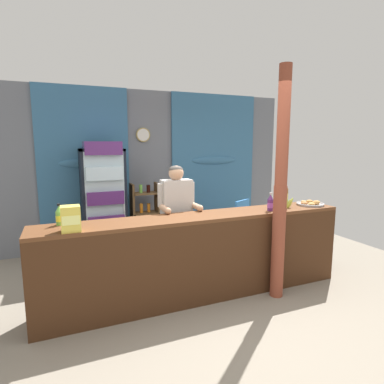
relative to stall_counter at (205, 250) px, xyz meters
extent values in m
plane|color=gray|center=(0.06, 0.81, -0.61)|extent=(7.05, 7.05, 0.00)
cube|color=slate|center=(0.06, 2.48, 0.77)|extent=(5.30, 0.12, 2.76)
cube|color=teal|center=(-1.11, 2.39, 1.01)|extent=(1.47, 0.04, 2.28)
ellipsoid|color=teal|center=(-1.11, 2.37, 0.90)|extent=(0.81, 0.10, 0.16)
cube|color=teal|center=(1.30, 2.39, 1.01)|extent=(1.74, 0.04, 2.28)
ellipsoid|color=teal|center=(1.30, 2.37, 0.90)|extent=(0.96, 0.10, 0.16)
cylinder|color=tan|center=(-0.10, 2.40, 1.37)|extent=(0.25, 0.03, 0.25)
cylinder|color=white|center=(-0.10, 2.38, 1.37)|extent=(0.21, 0.01, 0.21)
cube|color=beige|center=(1.17, 2.40, 1.10)|extent=(0.24, 0.02, 0.18)
cube|color=brown|center=(0.00, 0.11, 0.37)|extent=(3.70, 0.49, 0.04)
cube|color=#432715|center=(0.00, -0.11, -0.13)|extent=(3.70, 0.04, 0.96)
cube|color=#432715|center=(-1.81, 0.11, -0.13)|extent=(0.08, 0.44, 0.96)
cube|color=#432715|center=(1.81, 0.11, -0.13)|extent=(0.08, 0.44, 0.96)
cylinder|color=brown|center=(0.85, -0.24, 0.06)|extent=(0.15, 0.15, 1.35)
cylinder|color=brown|center=(0.85, -0.24, 1.41)|extent=(0.14, 0.14, 1.35)
ellipsoid|color=brown|center=(0.92, -0.24, 0.45)|extent=(0.06, 0.05, 0.08)
cube|color=black|center=(-0.88, 2.29, 0.27)|extent=(0.67, 0.04, 1.75)
cube|color=black|center=(-1.19, 2.01, 0.27)|extent=(0.04, 0.61, 1.75)
cube|color=black|center=(-0.56, 2.01, 0.27)|extent=(0.04, 0.61, 1.75)
cube|color=black|center=(-0.88, 2.01, 1.12)|extent=(0.67, 0.61, 0.04)
cube|color=black|center=(-0.88, 2.01, -0.57)|extent=(0.67, 0.61, 0.08)
cube|color=silver|center=(-0.88, 1.71, 0.32)|extent=(0.61, 0.02, 1.59)
cylinder|color=#B7B7BC|center=(-0.60, 1.68, 0.27)|extent=(0.02, 0.02, 0.40)
cube|color=silver|center=(-0.88, 2.01, -0.08)|extent=(0.59, 0.53, 0.02)
cube|color=#56286B|center=(-0.88, 1.88, 0.03)|extent=(0.55, 0.49, 0.20)
cube|color=silver|center=(-0.88, 2.01, 0.29)|extent=(0.59, 0.53, 0.02)
cube|color=#56286B|center=(-0.88, 1.88, 0.40)|extent=(0.55, 0.49, 0.20)
cube|color=silver|center=(-0.88, 2.01, 0.67)|extent=(0.59, 0.53, 0.02)
cube|color=silver|center=(-0.88, 1.88, 0.78)|extent=(0.55, 0.49, 0.20)
cube|color=silver|center=(-0.88, 2.01, 1.04)|extent=(0.59, 0.53, 0.02)
cube|color=#56286B|center=(-0.88, 1.88, 1.15)|extent=(0.55, 0.49, 0.20)
cube|color=brown|center=(-0.39, 2.08, -0.03)|extent=(0.04, 0.28, 1.16)
cube|color=brown|center=(0.05, 2.08, -0.03)|extent=(0.04, 0.28, 1.16)
cube|color=brown|center=(-0.17, 2.08, 0.37)|extent=(0.44, 0.28, 0.02)
cylinder|color=#75C64C|center=(-0.24, 2.08, 0.46)|extent=(0.06, 0.06, 0.14)
cylinder|color=black|center=(-0.11, 2.08, 0.45)|extent=(0.06, 0.06, 0.13)
cube|color=brown|center=(-0.17, 2.08, 0.03)|extent=(0.44, 0.28, 0.02)
cylinder|color=orange|center=(-0.24, 2.08, 0.12)|extent=(0.06, 0.06, 0.16)
cylinder|color=orange|center=(-0.11, 2.08, 0.12)|extent=(0.05, 0.05, 0.15)
cube|color=brown|center=(-0.17, 2.08, -0.32)|extent=(0.44, 0.28, 0.02)
cylinder|color=orange|center=(-0.24, 2.08, -0.25)|extent=(0.06, 0.06, 0.12)
cylinder|color=silver|center=(-0.11, 2.08, -0.24)|extent=(0.05, 0.05, 0.13)
cube|color=#3884D6|center=(1.29, 1.62, -0.17)|extent=(0.60, 0.60, 0.04)
cube|color=#3884D6|center=(1.39, 1.44, 0.05)|extent=(0.39, 0.23, 0.40)
cylinder|color=#3884D6|center=(1.37, 1.88, -0.39)|extent=(0.04, 0.04, 0.44)
cylinder|color=#3884D6|center=(1.04, 1.70, -0.39)|extent=(0.04, 0.04, 0.44)
cylinder|color=#3884D6|center=(1.55, 1.54, -0.39)|extent=(0.04, 0.04, 0.44)
cylinder|color=#3884D6|center=(1.22, 1.36, -0.39)|extent=(0.04, 0.04, 0.44)
cube|color=#3884D6|center=(1.47, 1.71, -0.05)|extent=(0.22, 0.37, 0.03)
cube|color=#3884D6|center=(1.12, 1.53, -0.05)|extent=(0.22, 0.37, 0.03)
cylinder|color=#28282D|center=(-0.21, 0.59, -0.20)|extent=(0.11, 0.11, 0.82)
cylinder|color=#28282D|center=(-0.05, 0.59, -0.20)|extent=(0.11, 0.11, 0.82)
cube|color=#BCB7B2|center=(-0.13, 0.59, 0.49)|extent=(0.38, 0.20, 0.55)
sphere|color=tan|center=(-0.13, 0.59, 0.85)|extent=(0.19, 0.19, 0.19)
ellipsoid|color=#4C4742|center=(-0.13, 0.60, 0.89)|extent=(0.18, 0.18, 0.10)
cylinder|color=#BCB7B2|center=(-0.34, 0.59, 0.58)|extent=(0.08, 0.08, 0.29)
cylinder|color=tan|center=(-0.34, 0.44, 0.43)|extent=(0.07, 0.26, 0.07)
sphere|color=tan|center=(-0.34, 0.31, 0.43)|extent=(0.08, 0.08, 0.08)
cylinder|color=#BCB7B2|center=(0.08, 0.59, 0.58)|extent=(0.08, 0.08, 0.29)
cylinder|color=tan|center=(0.08, 0.44, 0.43)|extent=(0.07, 0.26, 0.07)
sphere|color=tan|center=(0.08, 0.31, 0.43)|extent=(0.08, 0.08, 0.08)
cylinder|color=brown|center=(1.35, 0.29, 0.50)|extent=(0.09, 0.09, 0.21)
cone|color=brown|center=(1.35, 0.29, 0.65)|extent=(0.09, 0.09, 0.09)
cylinder|color=#E5CC4C|center=(1.35, 0.29, 0.71)|extent=(0.04, 0.04, 0.03)
cylinder|color=#E5D166|center=(1.35, 0.29, 0.50)|extent=(0.09, 0.09, 0.09)
cylinder|color=#56286B|center=(0.90, 0.00, 0.46)|extent=(0.07, 0.07, 0.14)
cone|color=#56286B|center=(0.90, 0.00, 0.57)|extent=(0.07, 0.07, 0.06)
cylinder|color=silver|center=(0.90, 0.00, 0.61)|extent=(0.03, 0.03, 0.02)
cylinder|color=purple|center=(0.90, 0.00, 0.46)|extent=(0.07, 0.07, 0.06)
cylinder|color=#75C64C|center=(-1.52, 0.26, 0.46)|extent=(0.07, 0.07, 0.14)
cone|color=#75C64C|center=(-1.52, 0.26, 0.56)|extent=(0.07, 0.07, 0.06)
cylinder|color=black|center=(-1.52, 0.26, 0.60)|extent=(0.03, 0.03, 0.02)
cylinder|color=yellow|center=(-1.52, 0.26, 0.46)|extent=(0.07, 0.07, 0.06)
cube|color=#EAD14C|center=(-1.42, -0.04, 0.51)|extent=(0.18, 0.15, 0.25)
cube|color=#FFFF8C|center=(-1.42, -0.11, 0.51)|extent=(0.16, 0.00, 0.09)
cylinder|color=#BCBCC1|center=(1.62, 0.10, 0.40)|extent=(0.34, 0.34, 0.02)
torus|color=#BCBCC1|center=(1.62, 0.10, 0.41)|extent=(0.36, 0.36, 0.02)
ellipsoid|color=tan|center=(1.73, 0.08, 0.43)|extent=(0.07, 0.08, 0.04)
ellipsoid|color=#C68947|center=(1.67, 0.16, 0.43)|extent=(0.10, 0.07, 0.04)
ellipsoid|color=tan|center=(1.57, 0.17, 0.43)|extent=(0.07, 0.07, 0.04)
ellipsoid|color=#A36638|center=(1.52, 0.09, 0.43)|extent=(0.10, 0.08, 0.04)
ellipsoid|color=tan|center=(1.56, 0.01, 0.43)|extent=(0.10, 0.09, 0.04)
ellipsoid|color=#C68947|center=(1.66, 0.04, 0.43)|extent=(0.11, 0.08, 0.05)
ellipsoid|color=#B7C647|center=(1.07, 0.05, 0.45)|extent=(0.09, 0.04, 0.13)
ellipsoid|color=#B7C647|center=(1.10, 0.06, 0.45)|extent=(0.08, 0.04, 0.13)
ellipsoid|color=#B7C647|center=(1.13, 0.04, 0.44)|extent=(0.07, 0.04, 0.12)
ellipsoid|color=#B7C647|center=(1.16, 0.06, 0.45)|extent=(0.04, 0.04, 0.12)
ellipsoid|color=#B7C647|center=(1.19, 0.06, 0.45)|extent=(0.06, 0.04, 0.14)
ellipsoid|color=#B7C647|center=(1.22, 0.05, 0.45)|extent=(0.08, 0.03, 0.13)
ellipsoid|color=#B7C647|center=(1.25, 0.05, 0.46)|extent=(0.09, 0.04, 0.15)
cylinder|color=olive|center=(1.16, 0.05, 0.52)|extent=(0.02, 0.02, 0.05)
camera|label=1|loc=(-1.47, -3.16, 1.22)|focal=29.45mm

